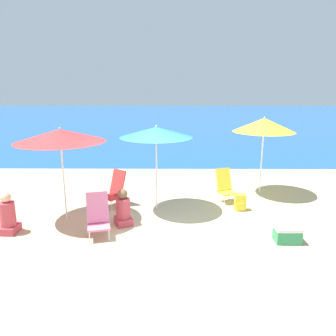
{
  "coord_description": "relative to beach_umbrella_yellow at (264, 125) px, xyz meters",
  "views": [
    {
      "loc": [
        0.05,
        -6.3,
        2.97
      ],
      "look_at": [
        -0.01,
        1.54,
        1.0
      ],
      "focal_mm": 35.0,
      "sensor_mm": 36.0,
      "label": 1
    }
  ],
  "objects": [
    {
      "name": "cooler_box",
      "position": [
        -0.25,
        -3.01,
        -1.78
      ],
      "size": [
        0.49,
        0.35,
        0.33
      ],
      "color": "#338C59",
      "rests_on": "ground"
    },
    {
      "name": "sea_water",
      "position": [
        -2.58,
        22.79,
        -1.94
      ],
      "size": [
        60.0,
        40.0,
        0.01
      ],
      "color": "#1E5699",
      "rests_on": "ground"
    },
    {
      "name": "person_seated_near",
      "position": [
        -5.89,
        -2.64,
        -1.58
      ],
      "size": [
        0.36,
        0.42,
        0.88
      ],
      "rotation": [
        0.0,
        0.0,
        -0.03
      ],
      "color": "#BF3F4C",
      "rests_on": "ground"
    },
    {
      "name": "beach_umbrella_red",
      "position": [
        -4.92,
        -1.9,
        -0.01
      ],
      "size": [
        1.95,
        1.95,
        2.11
      ],
      "color": "white",
      "rests_on": "ground"
    },
    {
      "name": "backpack_yellow",
      "position": [
        -0.82,
        -1.31,
        -1.74
      ],
      "size": [
        0.26,
        0.24,
        0.4
      ],
      "color": "yellow",
      "rests_on": "ground"
    },
    {
      "name": "beach_umbrella_blue",
      "position": [
        -2.87,
        -1.28,
        -0.02
      ],
      "size": [
        1.72,
        1.72,
        2.08
      ],
      "color": "white",
      "rests_on": "ground"
    },
    {
      "name": "ground_plane",
      "position": [
        -2.58,
        -2.6,
        -1.94
      ],
      "size": [
        60.0,
        60.0,
        0.0
      ],
      "primitive_type": "plane",
      "color": "#C6B284"
    },
    {
      "name": "beach_chair_pink",
      "position": [
        -4.0,
        -2.75,
        -1.51
      ],
      "size": [
        0.56,
        0.65,
        0.87
      ],
      "rotation": [
        0.0,
        0.0,
        0.25
      ],
      "color": "silver",
      "rests_on": "ground"
    },
    {
      "name": "beach_chair_yellow",
      "position": [
        -1.09,
        -0.65,
        -1.51
      ],
      "size": [
        0.58,
        0.64,
        0.86
      ],
      "rotation": [
        0.0,
        0.0,
        0.38
      ],
      "color": "silver",
      "rests_on": "ground"
    },
    {
      "name": "beach_chair_red",
      "position": [
        -3.93,
        -1.01,
        -1.49
      ],
      "size": [
        0.68,
        0.7,
        0.91
      ],
      "rotation": [
        0.0,
        0.0,
        -0.68
      ],
      "color": "silver",
      "rests_on": "ground"
    },
    {
      "name": "beach_umbrella_yellow",
      "position": [
        0.0,
        0.0,
        0.0
      ],
      "size": [
        1.68,
        1.68,
        2.17
      ],
      "color": "white",
      "rests_on": "ground"
    },
    {
      "name": "person_seated_far",
      "position": [
        -3.57,
        -2.2,
        -1.6
      ],
      "size": [
        0.48,
        0.51,
        0.82
      ],
      "rotation": [
        0.0,
        0.0,
        0.43
      ],
      "color": "#BF3F4C",
      "rests_on": "ground"
    }
  ]
}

